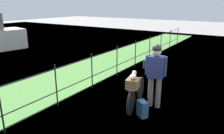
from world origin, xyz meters
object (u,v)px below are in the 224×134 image
at_px(backpack_on_paving, 142,109).
at_px(mooring_bollard, 145,64).
at_px(cyclist_person, 156,71).
at_px(bicycle_main, 136,94).
at_px(wooden_crate, 133,84).
at_px(terrier_dog, 133,76).

height_order(backpack_on_paving, mooring_bollard, backpack_on_paving).
distance_m(cyclist_person, backpack_on_paving, 1.03).
bearing_deg(cyclist_person, bicycle_main, 122.43).
height_order(bicycle_main, wooden_crate, wooden_crate).
bearing_deg(wooden_crate, backpack_on_paving, -99.66).
height_order(wooden_crate, backpack_on_paving, wooden_crate).
relative_size(terrier_dog, mooring_bollard, 0.91).
distance_m(terrier_dog, mooring_bollard, 3.98).
height_order(wooden_crate, mooring_bollard, wooden_crate).
relative_size(terrier_dog, cyclist_person, 0.19).
height_order(terrier_dog, mooring_bollard, terrier_dog).
bearing_deg(terrier_dog, wooden_crate, -167.99).
distance_m(wooden_crate, mooring_bollard, 3.97).
relative_size(wooden_crate, mooring_bollard, 0.90).
xyz_separation_m(backpack_on_paving, mooring_bollard, (3.74, 1.64, -0.02)).
bearing_deg(backpack_on_paving, mooring_bollard, -33.64).
height_order(cyclist_person, backpack_on_paving, cyclist_person).
bearing_deg(bicycle_main, terrier_dog, -167.99).
distance_m(bicycle_main, mooring_bollard, 3.59).
relative_size(wooden_crate, cyclist_person, 0.19).
xyz_separation_m(terrier_dog, mooring_bollard, (3.67, 1.33, -0.79)).
height_order(terrier_dog, cyclist_person, cyclist_person).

